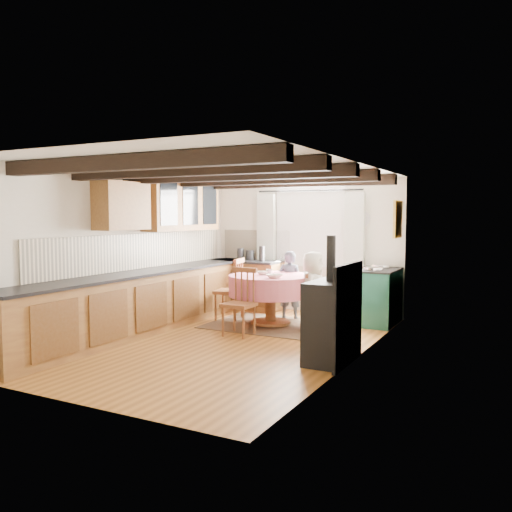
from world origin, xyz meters
The scene contains 41 objects.
floor centered at (0.00, 0.00, 0.00)m, with size 3.60×5.50×0.00m, color #A36729.
ceiling centered at (0.00, 0.00, 2.40)m, with size 3.60×5.50×0.00m, color white.
wall_back centered at (0.00, 2.75, 1.20)m, with size 3.60×0.00×2.40m, color silver.
wall_front centered at (0.00, -2.75, 1.20)m, with size 3.60×0.00×2.40m, color silver.
wall_left centered at (-1.80, 0.00, 1.20)m, with size 0.00×5.50×2.40m, color silver.
wall_right centered at (1.80, 0.00, 1.20)m, with size 0.00×5.50×2.40m, color silver.
beam_a centered at (0.00, -2.00, 2.31)m, with size 3.60×0.16×0.16m, color black.
beam_b centered at (0.00, -1.00, 2.31)m, with size 3.60×0.16×0.16m, color black.
beam_c centered at (0.00, 0.00, 2.31)m, with size 3.60×0.16×0.16m, color black.
beam_d centered at (0.00, 1.00, 2.31)m, with size 3.60×0.16×0.16m, color black.
beam_e centered at (0.00, 2.00, 2.31)m, with size 3.60×0.16×0.16m, color black.
splash_left centered at (-1.78, 0.30, 1.20)m, with size 0.02×4.50×0.55m, color beige.
splash_back centered at (-1.00, 2.73, 1.20)m, with size 1.40×0.02×0.55m, color beige.
base_cabinet_left centered at (-1.50, 0.00, 0.44)m, with size 0.60×5.30×0.88m, color olive.
base_cabinet_back centered at (-1.05, 2.45, 0.44)m, with size 1.30×0.60×0.88m, color olive.
worktop_left centered at (-1.48, 0.00, 0.90)m, with size 0.64×5.30×0.04m, color black.
worktop_back centered at (-1.05, 2.43, 0.90)m, with size 1.30×0.64×0.04m, color black.
wall_cabinet_glass centered at (-1.63, 1.20, 1.95)m, with size 0.34×1.80×0.90m, color olive.
wall_cabinet_solid centered at (-1.63, -0.30, 1.90)m, with size 0.34×0.90×0.70m, color olive.
window_frame centered at (0.10, 2.73, 1.60)m, with size 1.34×0.03×1.54m, color white.
window_pane centered at (0.10, 2.74, 1.60)m, with size 1.20×0.01×1.40m, color white.
curtain_left centered at (-0.75, 2.65, 1.10)m, with size 0.35×0.10×2.10m, color #ABB49C.
curtain_right centered at (0.95, 2.65, 1.10)m, with size 0.35×0.10×2.10m, color #ABB49C.
curtain_rod centered at (0.10, 2.65, 2.20)m, with size 0.03×0.03×2.00m, color black.
wall_picture centered at (1.77, 2.30, 1.70)m, with size 0.04×0.50×0.60m, color gold.
wall_plate centered at (1.05, 2.72, 1.70)m, with size 0.30×0.30×0.02m, color silver.
rug centered at (0.01, 1.29, 0.01)m, with size 1.92×1.50×0.01m, color #4A3A2C.
dining_table centered at (0.01, 1.29, 0.40)m, with size 1.34×1.34×0.81m, color #CF6563, non-canonical shape.
chair_near centered at (-0.09, 0.42, 0.50)m, with size 0.43×0.45×0.99m, color brown, non-canonical shape.
chair_left centered at (-0.82, 1.38, 0.52)m, with size 0.45×0.47×1.05m, color brown, non-canonical shape.
chair_right centered at (0.85, 1.28, 0.44)m, with size 0.38×0.40×0.89m, color brown, non-canonical shape.
aga_range centered at (1.47, 2.21, 0.46)m, with size 0.64×0.99×0.91m, color #164A3C, non-canonical shape.
cast_iron_stove centered at (1.58, -0.30, 0.76)m, with size 0.46×0.76×1.53m, color black, non-canonical shape.
child_far centered at (0.05, 1.94, 0.58)m, with size 0.42×0.28×1.16m, color #474D5F.
child_right centered at (0.74, 1.26, 0.61)m, with size 0.59×0.39×1.21m, color silver.
bowl_a centered at (0.23, 0.97, 0.84)m, with size 0.24×0.24×0.06m, color silver.
bowl_b centered at (-0.13, 1.28, 0.84)m, with size 0.18×0.18×0.06m, color silver.
cup centered at (-0.03, 1.32, 0.85)m, with size 0.10×0.10×0.09m, color silver.
canister_tall centered at (-1.20, 2.47, 1.03)m, with size 0.13×0.13×0.22m, color #262628.
canister_wide centered at (-1.04, 2.53, 1.01)m, with size 0.16×0.16×0.18m, color #262628.
canister_slim centered at (-0.69, 2.35, 1.06)m, with size 0.10×0.10×0.28m, color #262628.
Camera 1 is at (3.71, -6.29, 1.78)m, focal length 37.42 mm.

